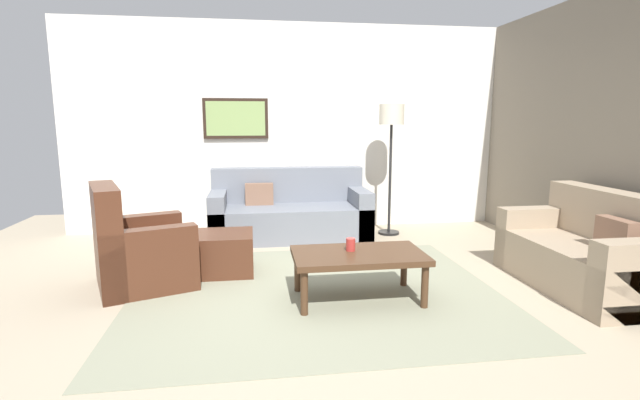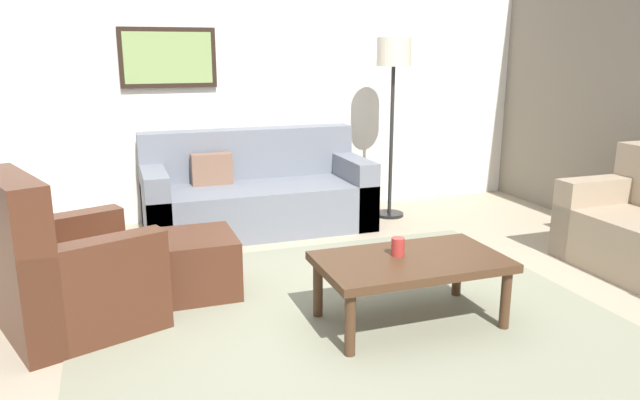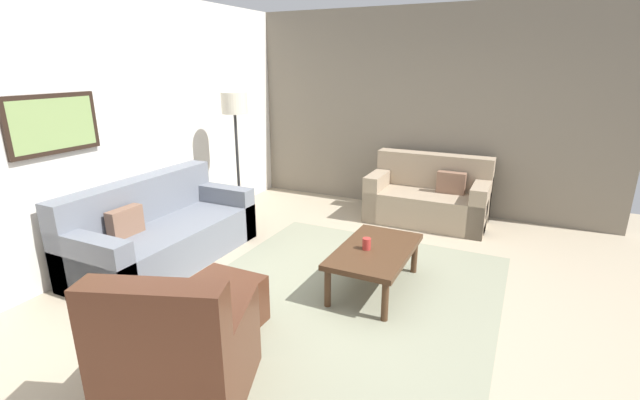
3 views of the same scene
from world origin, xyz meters
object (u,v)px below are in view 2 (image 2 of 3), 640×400
at_px(coffee_table, 411,266).
at_px(framed_artwork, 168,58).
at_px(ottoman, 193,264).
at_px(lamp_standing, 393,71).
at_px(couch_main, 255,195).
at_px(armchair_leather, 64,279).
at_px(cup, 398,247).

relative_size(coffee_table, framed_artwork, 1.28).
bearing_deg(ottoman, lamp_standing, 32.06).
height_order(ottoman, framed_artwork, framed_artwork).
xyz_separation_m(ottoman, framed_artwork, (0.09, 1.83, 1.33)).
height_order(couch_main, ottoman, couch_main).
bearing_deg(coffee_table, armchair_leather, 162.66).
bearing_deg(cup, lamp_standing, 65.18).
bearing_deg(framed_artwork, lamp_standing, -14.66).
height_order(cup, lamp_standing, lamp_standing).
height_order(armchair_leather, lamp_standing, lamp_standing).
height_order(couch_main, armchair_leather, armchair_leather).
xyz_separation_m(armchair_leather, framed_artwork, (0.87, 2.12, 1.22)).
xyz_separation_m(coffee_table, lamp_standing, (0.93, 2.20, 1.05)).
distance_m(armchair_leather, ottoman, 0.83).
relative_size(armchair_leather, coffee_table, 0.93).
bearing_deg(ottoman, framed_artwork, 87.16).
distance_m(cup, framed_artwork, 3.04).
relative_size(armchair_leather, ottoman, 1.84).
xyz_separation_m(cup, framed_artwork, (-1.01, 2.66, 1.06)).
relative_size(armchair_leather, lamp_standing, 0.60).
xyz_separation_m(coffee_table, framed_artwork, (-1.07, 2.72, 1.17)).
bearing_deg(lamp_standing, couch_main, 175.63).
bearing_deg(framed_artwork, armchair_leather, -112.25).
distance_m(ottoman, lamp_standing, 2.75).
relative_size(lamp_standing, framed_artwork, 1.99).
height_order(lamp_standing, framed_artwork, framed_artwork).
distance_m(couch_main, lamp_standing, 1.74).
bearing_deg(lamp_standing, armchair_leather, -150.88).
relative_size(couch_main, framed_artwork, 2.35).
bearing_deg(coffee_table, framed_artwork, 111.39).
xyz_separation_m(couch_main, armchair_leather, (-1.54, -1.70, 0.01)).
relative_size(coffee_table, cup, 10.17).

